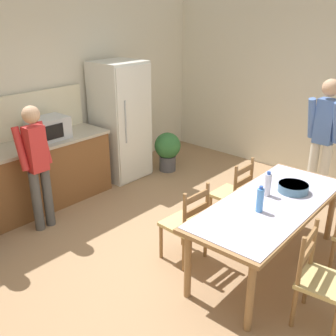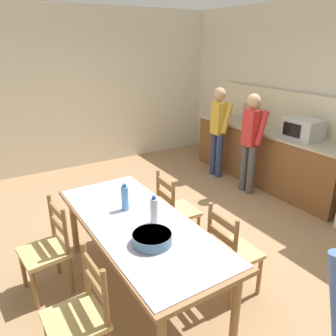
# 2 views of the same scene
# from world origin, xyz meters

# --- Properties ---
(ground_plane) EXTENTS (8.32, 8.32, 0.00)m
(ground_plane) POSITION_xyz_m (0.00, 0.00, 0.00)
(ground_plane) COLOR #9E7A56
(wall_back) EXTENTS (6.52, 0.12, 2.90)m
(wall_back) POSITION_xyz_m (0.00, 2.66, 1.45)
(wall_back) COLOR beige
(wall_back) RESTS_ON ground
(wall_left) EXTENTS (0.12, 5.20, 2.90)m
(wall_left) POSITION_xyz_m (-3.26, 0.00, 1.45)
(wall_left) COLOR beige
(wall_left) RESTS_ON ground
(kitchen_counter) EXTENTS (2.96, 0.66, 0.94)m
(kitchen_counter) POSITION_xyz_m (-0.77, 2.23, 0.47)
(kitchen_counter) COLOR brown
(kitchen_counter) RESTS_ON ground
(counter_splashback) EXTENTS (2.92, 0.03, 0.60)m
(counter_splashback) POSITION_xyz_m (-0.77, 2.54, 1.24)
(counter_splashback) COLOR beige
(counter_splashback) RESTS_ON kitchen_counter
(microwave) EXTENTS (0.50, 0.39, 0.30)m
(microwave) POSITION_xyz_m (-0.10, 2.21, 1.09)
(microwave) COLOR #B2B7BC
(microwave) RESTS_ON kitchen_counter
(paper_bag) EXTENTS (0.24, 0.16, 0.36)m
(paper_bag) POSITION_xyz_m (-1.16, 2.20, 1.12)
(paper_bag) COLOR tan
(paper_bag) RESTS_ON kitchen_counter
(dining_table) EXTENTS (2.13, 0.90, 0.76)m
(dining_table) POSITION_xyz_m (0.52, -0.81, 0.69)
(dining_table) COLOR olive
(dining_table) RESTS_ON ground
(bottle_near_centre) EXTENTS (0.07, 0.07, 0.27)m
(bottle_near_centre) POSITION_xyz_m (0.26, -0.82, 0.89)
(bottle_near_centre) COLOR #4C8ED6
(bottle_near_centre) RESTS_ON dining_table
(bottle_off_centre) EXTENTS (0.07, 0.07, 0.27)m
(bottle_off_centre) POSITION_xyz_m (0.63, -0.70, 0.89)
(bottle_off_centre) COLOR silver
(bottle_off_centre) RESTS_ON dining_table
(serving_bowl) EXTENTS (0.32, 0.32, 0.09)m
(serving_bowl) POSITION_xyz_m (0.90, -0.87, 0.81)
(serving_bowl) COLOR slate
(serving_bowl) RESTS_ON dining_table
(chair_side_far_left) EXTENTS (0.44, 0.42, 0.91)m
(chair_side_far_left) POSITION_xyz_m (0.03, -0.10, 0.44)
(chair_side_far_left) COLOR olive
(chair_side_far_left) RESTS_ON ground
(chair_side_near_right) EXTENTS (0.44, 0.42, 0.91)m
(chair_side_near_right) POSITION_xyz_m (1.01, -1.53, 0.44)
(chair_side_near_right) COLOR olive
(chair_side_near_right) RESTS_ON ground
(chair_side_far_right) EXTENTS (0.42, 0.41, 0.91)m
(chair_side_far_right) POSITION_xyz_m (0.98, -0.08, 0.44)
(chair_side_far_right) COLOR olive
(chair_side_far_right) RESTS_ON ground
(chair_side_near_left) EXTENTS (0.46, 0.44, 0.91)m
(chair_side_near_left) POSITION_xyz_m (0.06, -1.54, 0.44)
(chair_side_near_left) COLOR olive
(chair_side_near_left) RESTS_ON ground
(person_at_sink) EXTENTS (0.40, 0.27, 1.58)m
(person_at_sink) POSITION_xyz_m (-1.43, 1.71, 0.89)
(person_at_sink) COLOR navy
(person_at_sink) RESTS_ON ground
(person_at_counter) EXTENTS (0.40, 0.27, 1.57)m
(person_at_counter) POSITION_xyz_m (-0.62, 1.69, 0.89)
(person_at_counter) COLOR #4C4C4C
(person_at_counter) RESTS_ON ground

